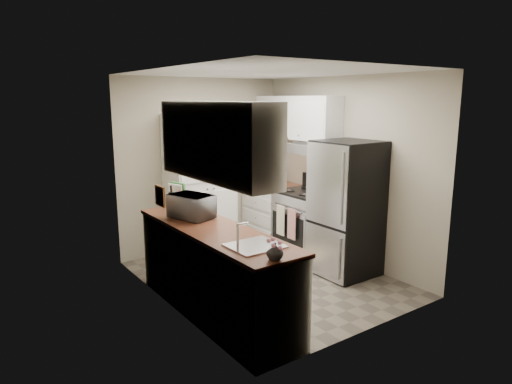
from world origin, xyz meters
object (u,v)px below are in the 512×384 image
Objects in this scene: microwave at (192,206)px; wine_bottle at (171,199)px; pantry_cabinet at (200,185)px; refrigerator at (346,208)px; electric_range at (306,223)px; toaster_oven at (269,177)px.

microwave is 0.48m from wine_bottle.
refrigerator is at bearing -56.54° from pantry_cabinet.
pantry_cabinet reaches higher than electric_range.
pantry_cabinet reaches higher than refrigerator.
toaster_oven is at bearing 19.20° from wine_bottle.
refrigerator reaches higher than electric_range.
refrigerator reaches higher than wine_bottle.
wine_bottle is 2.06m from toaster_oven.
toaster_oven is (-0.03, 0.83, 0.55)m from electric_range.
electric_range is at bearing -4.35° from wine_bottle.
wine_bottle is at bearing 175.65° from electric_range.
toaster_oven is (1.95, 0.68, -0.03)m from wine_bottle.
pantry_cabinet is 7.64× the size of wine_bottle.
toaster_oven is at bearing 89.74° from refrigerator.
microwave is at bearing -87.82° from wine_bottle.
refrigerator is at bearing -92.48° from electric_range.
wine_bottle reaches higher than electric_range.
pantry_cabinet reaches higher than microwave.
wine_bottle is at bearing -167.09° from toaster_oven.
electric_range is at bearing -98.00° from microwave.
pantry_cabinet reaches higher than toaster_oven.
pantry_cabinet is at bearing 44.12° from wine_bottle.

